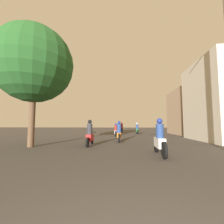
% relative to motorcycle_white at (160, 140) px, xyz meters
% --- Properties ---
extents(motorcycle_white, '(0.60, 2.03, 1.57)m').
position_rel_motorcycle_white_xyz_m(motorcycle_white, '(0.00, 0.00, 0.00)').
color(motorcycle_white, black).
rests_on(motorcycle_white, ground_plane).
extents(motorcycle_red, '(0.60, 1.86, 1.59)m').
position_rel_motorcycle_white_xyz_m(motorcycle_red, '(-3.59, 2.62, 0.01)').
color(motorcycle_red, black).
rests_on(motorcycle_red, ground_plane).
extents(motorcycle_orange, '(0.60, 2.02, 1.56)m').
position_rel_motorcycle_white_xyz_m(motorcycle_orange, '(-1.83, 4.95, -0.00)').
color(motorcycle_orange, black).
rests_on(motorcycle_orange, ground_plane).
extents(motorcycle_silver, '(0.60, 2.03, 1.42)m').
position_rel_motorcycle_white_xyz_m(motorcycle_silver, '(-2.33, 10.32, -0.05)').
color(motorcycle_silver, black).
rests_on(motorcycle_silver, ground_plane).
extents(motorcycle_green, '(0.60, 2.02, 1.52)m').
position_rel_motorcycle_white_xyz_m(motorcycle_green, '(0.42, 14.14, -0.02)').
color(motorcycle_green, black).
rests_on(motorcycle_green, ground_plane).
extents(motorcycle_black, '(0.60, 1.97, 1.60)m').
position_rel_motorcycle_white_xyz_m(motorcycle_black, '(-1.67, 16.98, 0.02)').
color(motorcycle_black, black).
rests_on(motorcycle_black, ground_plane).
extents(building_right_far, '(4.90, 5.67, 5.70)m').
position_rel_motorcycle_white_xyz_m(building_right_far, '(7.52, 13.54, 2.23)').
color(building_right_far, tan).
rests_on(building_right_far, ground_plane).
extents(street_tree, '(4.64, 4.64, 7.26)m').
position_rel_motorcycle_white_xyz_m(street_tree, '(-6.91, 1.89, 4.31)').
color(street_tree, brown).
rests_on(street_tree, ground_plane).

